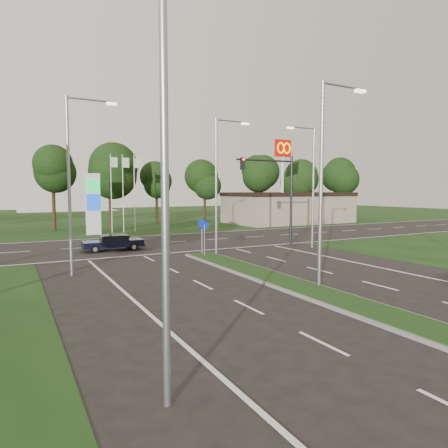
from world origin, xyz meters
name	(u,v)px	position (x,y,z in m)	size (l,w,h in m)	color
ground	(434,334)	(0.00, 0.00, 0.00)	(160.00, 160.00, 0.00)	black
verge_far	(94,219)	(0.00, 55.00, 0.00)	(160.00, 50.00, 0.02)	black
cross_road	(164,243)	(0.00, 24.00, 0.00)	(160.00, 12.00, 0.02)	black
median_kerb	(338,300)	(0.00, 4.00, 0.06)	(2.00, 26.00, 0.12)	slate
commercial_building	(288,208)	(22.00, 36.00, 2.00)	(16.00, 9.00, 4.00)	gray
streetlight_median_near	(325,173)	(1.00, 6.00, 5.08)	(2.53, 0.22, 9.00)	gray
streetlight_median_far	(219,179)	(1.00, 16.00, 5.08)	(2.53, 0.22, 9.00)	gray
streetlight_left_near	(174,151)	(-8.30, 0.00, 5.08)	(2.53, 0.22, 9.00)	gray
streetlight_left_far	(73,175)	(-8.30, 14.00, 5.08)	(2.53, 0.22, 9.00)	gray
streetlight_right_far	(311,180)	(8.80, 16.00, 5.08)	(2.53, 0.22, 9.00)	gray
traffic_signal	(278,186)	(7.19, 18.00, 4.65)	(5.10, 0.42, 7.00)	black
median_signs	(203,230)	(0.00, 16.40, 1.71)	(1.16, 1.76, 2.38)	gray
gas_pylon	(95,202)	(-3.79, 33.05, 3.20)	(5.80, 1.26, 8.00)	silver
mcdonalds_sign	(283,160)	(18.00, 31.97, 7.99)	(2.20, 0.47, 10.40)	silver
treeline_far	(118,169)	(0.10, 39.93, 6.83)	(6.00, 6.00, 9.90)	black
navy_sedan	(113,242)	(-4.70, 21.55, 0.61)	(4.25, 1.93, 1.14)	black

